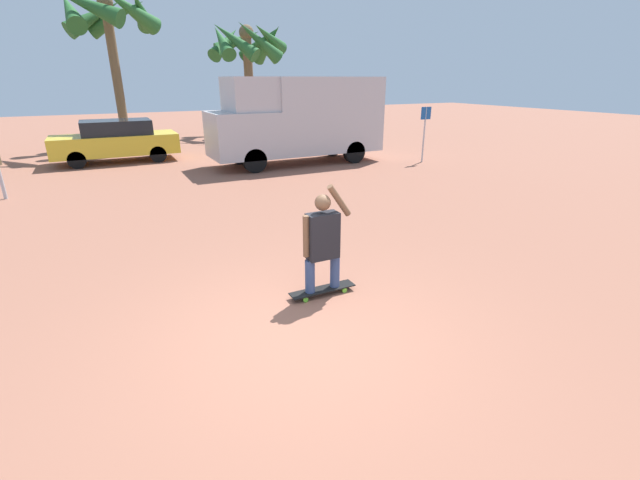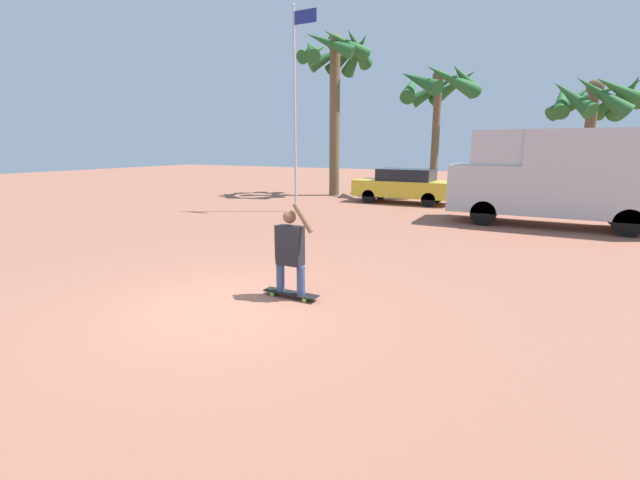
{
  "view_description": "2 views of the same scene",
  "coord_description": "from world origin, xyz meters",
  "px_view_note": "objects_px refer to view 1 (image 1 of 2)",
  "views": [
    {
      "loc": [
        -1.86,
        -4.05,
        2.97
      ],
      "look_at": [
        0.76,
        1.07,
        0.79
      ],
      "focal_mm": 24.0,
      "sensor_mm": 36.0,
      "label": 1
    },
    {
      "loc": [
        4.37,
        -4.98,
        2.53
      ],
      "look_at": [
        0.88,
        1.67,
        0.87
      ],
      "focal_mm": 24.0,
      "sensor_mm": 36.0,
      "label": 2
    }
  ],
  "objects_px": {
    "camper_van": "(300,118)",
    "palm_tree_center_background": "(108,17)",
    "parked_car_yellow": "(116,140)",
    "street_sign": "(425,127)",
    "skateboard": "(323,290)",
    "person_skateboarder": "(323,238)",
    "palm_tree_near_van": "(247,45)"
  },
  "relations": [
    {
      "from": "camper_van",
      "to": "palm_tree_center_background",
      "type": "xyz_separation_m",
      "value": [
        -5.46,
        6.59,
        3.63
      ]
    },
    {
      "from": "parked_car_yellow",
      "to": "palm_tree_center_background",
      "type": "height_order",
      "value": "palm_tree_center_background"
    },
    {
      "from": "parked_car_yellow",
      "to": "palm_tree_center_background",
      "type": "relative_size",
      "value": 0.68
    },
    {
      "from": "street_sign",
      "to": "skateboard",
      "type": "bearing_deg",
      "value": -136.93
    },
    {
      "from": "parked_car_yellow",
      "to": "palm_tree_center_background",
      "type": "distance_m",
      "value": 5.53
    },
    {
      "from": "camper_van",
      "to": "parked_car_yellow",
      "type": "distance_m",
      "value": 6.96
    },
    {
      "from": "parked_car_yellow",
      "to": "street_sign",
      "type": "height_order",
      "value": "street_sign"
    },
    {
      "from": "street_sign",
      "to": "person_skateboarder",
      "type": "bearing_deg",
      "value": -136.94
    },
    {
      "from": "skateboard",
      "to": "palm_tree_near_van",
      "type": "xyz_separation_m",
      "value": [
        5.33,
        18.98,
        4.56
      ]
    },
    {
      "from": "street_sign",
      "to": "palm_tree_near_van",
      "type": "bearing_deg",
      "value": 104.44
    },
    {
      "from": "palm_tree_near_van",
      "to": "street_sign",
      "type": "bearing_deg",
      "value": -75.56
    },
    {
      "from": "skateboard",
      "to": "camper_van",
      "type": "relative_size",
      "value": 0.16
    },
    {
      "from": "person_skateboarder",
      "to": "parked_car_yellow",
      "type": "height_order",
      "value": "person_skateboarder"
    },
    {
      "from": "parked_car_yellow",
      "to": "person_skateboarder",
      "type": "bearing_deg",
      "value": -81.41
    },
    {
      "from": "parked_car_yellow",
      "to": "street_sign",
      "type": "relative_size",
      "value": 2.17
    },
    {
      "from": "camper_van",
      "to": "street_sign",
      "type": "distance_m",
      "value": 4.61
    },
    {
      "from": "camper_van",
      "to": "palm_tree_near_van",
      "type": "xyz_separation_m",
      "value": [
        1.27,
        9.37,
        2.99
      ]
    },
    {
      "from": "palm_tree_near_van",
      "to": "palm_tree_center_background",
      "type": "distance_m",
      "value": 7.31
    },
    {
      "from": "skateboard",
      "to": "street_sign",
      "type": "distance_m",
      "value": 11.33
    },
    {
      "from": "palm_tree_center_background",
      "to": "parked_car_yellow",
      "type": "bearing_deg",
      "value": -99.89
    },
    {
      "from": "person_skateboarder",
      "to": "street_sign",
      "type": "bearing_deg",
      "value": 43.06
    },
    {
      "from": "skateboard",
      "to": "person_skateboarder",
      "type": "relative_size",
      "value": 0.64
    },
    {
      "from": "street_sign",
      "to": "parked_car_yellow",
      "type": "bearing_deg",
      "value": 152.54
    },
    {
      "from": "person_skateboarder",
      "to": "parked_car_yellow",
      "type": "distance_m",
      "value": 13.14
    },
    {
      "from": "camper_van",
      "to": "palm_tree_near_van",
      "type": "distance_m",
      "value": 9.92
    },
    {
      "from": "palm_tree_near_van",
      "to": "street_sign",
      "type": "relative_size",
      "value": 2.92
    },
    {
      "from": "camper_van",
      "to": "street_sign",
      "type": "height_order",
      "value": "camper_van"
    },
    {
      "from": "skateboard",
      "to": "person_skateboarder",
      "type": "distance_m",
      "value": 0.81
    },
    {
      "from": "parked_car_yellow",
      "to": "street_sign",
      "type": "xyz_separation_m",
      "value": [
        10.2,
        -5.3,
        0.51
      ]
    },
    {
      "from": "palm_tree_center_background",
      "to": "street_sign",
      "type": "xyz_separation_m",
      "value": [
        9.64,
        -8.5,
        -3.97
      ]
    },
    {
      "from": "camper_van",
      "to": "palm_tree_near_van",
      "type": "bearing_deg",
      "value": 82.26
    },
    {
      "from": "person_skateboarder",
      "to": "parked_car_yellow",
      "type": "bearing_deg",
      "value": 98.59
    }
  ]
}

